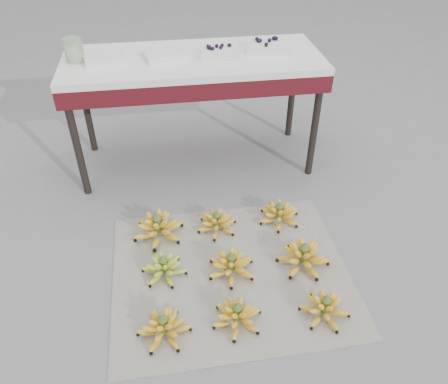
{
  "coord_description": "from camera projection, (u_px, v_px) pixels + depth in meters",
  "views": [
    {
      "loc": [
        -0.34,
        -1.62,
        1.78
      ],
      "look_at": [
        -0.05,
        0.29,
        0.28
      ],
      "focal_mm": 35.0,
      "sensor_mm": 36.0,
      "label": 1
    }
  ],
  "objects": [
    {
      "name": "bunch_front_right",
      "position": [
        325.0,
        308.0,
        2.09
      ],
      "size": [
        0.29,
        0.29,
        0.15
      ],
      "rotation": [
        0.0,
        0.0,
        0.22
      ],
      "color": "yellow",
      "rests_on": "newspaper_mat"
    },
    {
      "name": "tray_far_left",
      "position": [
        105.0,
        58.0,
        2.65
      ],
      "size": [
        0.28,
        0.22,
        0.04
      ],
      "color": "silver",
      "rests_on": "vendor_table"
    },
    {
      "name": "vendor_table",
      "position": [
        193.0,
        70.0,
        2.78
      ],
      "size": [
        1.62,
        0.65,
        0.78
      ],
      "color": "black",
      "rests_on": "ground"
    },
    {
      "name": "tray_left",
      "position": [
        164.0,
        54.0,
        2.7
      ],
      "size": [
        0.29,
        0.24,
        0.04
      ],
      "color": "silver",
      "rests_on": "vendor_table"
    },
    {
      "name": "bunch_mid_center",
      "position": [
        231.0,
        265.0,
        2.31
      ],
      "size": [
        0.28,
        0.28,
        0.16
      ],
      "rotation": [
        0.0,
        0.0,
        -0.09
      ],
      "color": "yellow",
      "rests_on": "newspaper_mat"
    },
    {
      "name": "glass_jar",
      "position": [
        74.0,
        50.0,
        2.62
      ],
      "size": [
        0.13,
        0.13,
        0.14
      ],
      "primitive_type": "cylinder",
      "rotation": [
        0.0,
        0.0,
        -0.21
      ],
      "color": "beige",
      "rests_on": "vendor_table"
    },
    {
      "name": "bunch_front_left",
      "position": [
        164.0,
        327.0,
        2.01
      ],
      "size": [
        0.3,
        0.3,
        0.15
      ],
      "rotation": [
        0.0,
        0.0,
        -0.24
      ],
      "color": "yellow",
      "rests_on": "newspaper_mat"
    },
    {
      "name": "newspaper_mat",
      "position": [
        231.0,
        273.0,
        2.34
      ],
      "size": [
        1.26,
        1.06,
        0.01
      ],
      "primitive_type": "cube",
      "rotation": [
        0.0,
        0.0,
        0.01
      ],
      "color": "silver",
      "rests_on": "ground"
    },
    {
      "name": "ground",
      "position": [
        241.0,
        263.0,
        2.4
      ],
      "size": [
        60.0,
        60.0,
        0.0
      ],
      "primitive_type": "plane",
      "color": "slate",
      "rests_on": "ground"
    },
    {
      "name": "bunch_back_left",
      "position": [
        158.0,
        228.0,
        2.53
      ],
      "size": [
        0.32,
        0.32,
        0.18
      ],
      "rotation": [
        0.0,
        0.0,
        -0.1
      ],
      "color": "yellow",
      "rests_on": "newspaper_mat"
    },
    {
      "name": "tray_right",
      "position": [
        220.0,
        52.0,
        2.72
      ],
      "size": [
        0.26,
        0.2,
        0.06
      ],
      "color": "silver",
      "rests_on": "vendor_table"
    },
    {
      "name": "bunch_front_center",
      "position": [
        237.0,
        316.0,
        2.06
      ],
      "size": [
        0.25,
        0.25,
        0.15
      ],
      "rotation": [
        0.0,
        0.0,
        -0.02
      ],
      "color": "yellow",
      "rests_on": "newspaper_mat"
    },
    {
      "name": "tray_far_right",
      "position": [
        269.0,
        46.0,
        2.8
      ],
      "size": [
        0.31,
        0.25,
        0.07
      ],
      "color": "silver",
      "rests_on": "vendor_table"
    },
    {
      "name": "bunch_back_right",
      "position": [
        279.0,
        214.0,
        2.64
      ],
      "size": [
        0.28,
        0.28,
        0.15
      ],
      "rotation": [
        0.0,
        0.0,
        0.15
      ],
      "color": "yellow",
      "rests_on": "newspaper_mat"
    },
    {
      "name": "bunch_back_center",
      "position": [
        217.0,
        223.0,
        2.58
      ],
      "size": [
        0.27,
        0.27,
        0.14
      ],
      "rotation": [
        0.0,
        0.0,
        -0.16
      ],
      "color": "yellow",
      "rests_on": "newspaper_mat"
    },
    {
      "name": "bunch_mid_left",
      "position": [
        164.0,
        268.0,
        2.3
      ],
      "size": [
        0.3,
        0.3,
        0.14
      ],
      "rotation": [
        0.0,
        0.0,
        -0.34
      ],
      "color": "#89B027",
      "rests_on": "newspaper_mat"
    },
    {
      "name": "bunch_mid_right",
      "position": [
        303.0,
        257.0,
        2.35
      ],
      "size": [
        0.36,
        0.36,
        0.17
      ],
      "rotation": [
        0.0,
        0.0,
        0.38
      ],
      "color": "yellow",
      "rests_on": "newspaper_mat"
    }
  ]
}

